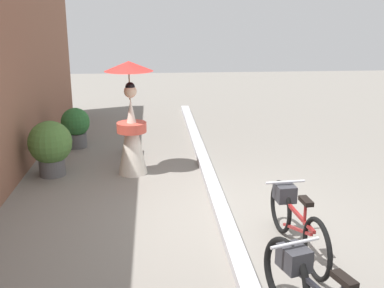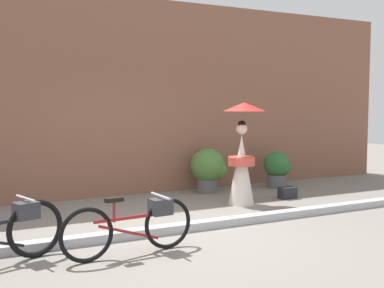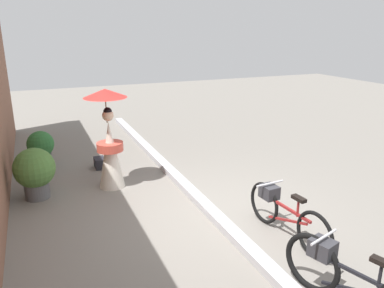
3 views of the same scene
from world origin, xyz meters
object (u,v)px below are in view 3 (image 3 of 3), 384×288
Objects in this scene: bicycle_near_officer at (353,280)px; person_with_parasol at (109,139)px; backpack_on_pavement at (100,163)px; potted_plant_small at (36,170)px; bicycle_far_side at (284,212)px; potted_plant_by_door at (41,147)px.

person_with_parasol is at bearing 20.83° from bicycle_near_officer.
potted_plant_small is at bearing 129.59° from backpack_on_pavement.
potted_plant_small is (2.80, 3.25, 0.13)m from bicycle_far_side.
potted_plant_by_door is at bearing 62.50° from backpack_on_pavement.
potted_plant_small is (4.37, 2.97, 0.11)m from bicycle_near_officer.
backpack_on_pavement is at bearing -50.41° from potted_plant_small.
bicycle_far_side is 0.92× the size of person_with_parasol.
bicycle_near_officer is 5.29m from potted_plant_small.
potted_plant_small reaches higher than potted_plant_by_door.
bicycle_near_officer is at bearing -154.86° from potted_plant_by_door.
potted_plant_by_door reaches higher than backpack_on_pavement.
backpack_on_pavement is (1.09, 0.04, -0.82)m from person_with_parasol.
potted_plant_small is at bearing 49.27° from bicycle_far_side.
potted_plant_small is (0.03, 1.32, -0.43)m from person_with_parasol.
bicycle_near_officer is 1.88× the size of potted_plant_small.
bicycle_far_side is 5.17× the size of backpack_on_pavement.
backpack_on_pavement is at bearing 27.05° from bicycle_far_side.
person_with_parasol is (2.77, 1.93, 0.55)m from bicycle_far_side.
bicycle_far_side is 2.15× the size of potted_plant_by_door.
bicycle_near_officer is 5.70m from backpack_on_pavement.
person_with_parasol reaches higher than potted_plant_by_door.
bicycle_far_side is (1.57, -0.28, -0.01)m from bicycle_near_officer.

